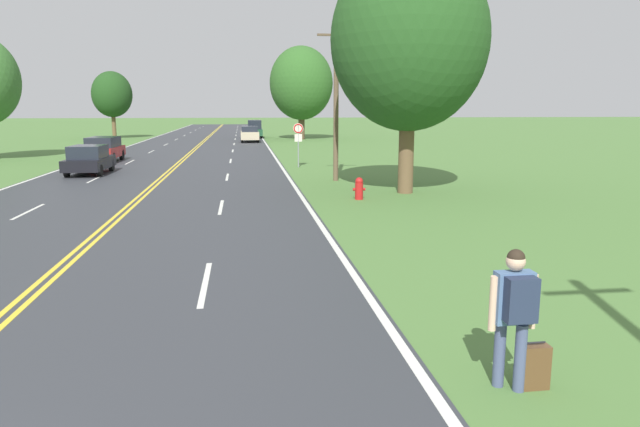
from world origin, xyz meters
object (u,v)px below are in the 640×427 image
at_px(hitchhiker_person, 515,306).
at_px(tree_behind_sign, 409,40).
at_px(traffic_sign, 298,134).
at_px(car_red_suv_mid_near, 104,149).
at_px(car_dark_green_van_receding, 255,129).
at_px(tree_mid_treeline, 301,83).
at_px(car_champagne_suv_mid_far, 250,133).
at_px(suitcase, 533,367).
at_px(car_black_sedan_approaching, 89,160).
at_px(fire_hydrant, 359,188).
at_px(tree_left_verge, 112,94).

height_order(hitchhiker_person, tree_behind_sign, tree_behind_sign).
distance_m(traffic_sign, car_red_suv_mid_near, 13.37).
xyz_separation_m(traffic_sign, tree_behind_sign, (3.40, -10.87, 4.17)).
height_order(hitchhiker_person, car_dark_green_van_receding, car_dark_green_van_receding).
bearing_deg(car_red_suv_mid_near, car_dark_green_van_receding, -18.24).
xyz_separation_m(tree_mid_treeline, car_champagne_suv_mid_far, (-5.85, -4.47, -5.26)).
height_order(suitcase, car_black_sedan_approaching, car_black_sedan_approaching).
bearing_deg(traffic_sign, suitcase, -89.39).
xyz_separation_m(fire_hydrant, tree_left_verge, (-18.98, 47.25, 4.52)).
relative_size(car_black_sedan_approaching, car_red_suv_mid_near, 1.02).
relative_size(tree_behind_sign, tree_mid_treeline, 0.96).
relative_size(tree_behind_sign, car_red_suv_mid_near, 2.39).
height_order(hitchhiker_person, tree_left_verge, tree_left_verge).
distance_m(car_red_suv_mid_near, car_champagne_suv_mid_far, 22.91).
bearing_deg(tree_behind_sign, tree_mid_treeline, 90.11).
distance_m(tree_left_verge, car_dark_green_van_receding, 16.50).
bearing_deg(car_champagne_suv_mid_far, suitcase, 2.51).
bearing_deg(suitcase, tree_left_verge, 15.64).
bearing_deg(car_dark_green_van_receding, suitcase, 2.30).
height_order(fire_hydrant, car_champagne_suv_mid_far, car_champagne_suv_mid_far).
xyz_separation_m(suitcase, car_black_sedan_approaching, (-11.65, 25.35, 0.49)).
distance_m(tree_behind_sign, car_red_suv_mid_near, 23.05).
height_order(tree_left_verge, tree_behind_sign, tree_behind_sign).
bearing_deg(suitcase, car_black_sedan_approaching, 24.11).
bearing_deg(car_champagne_suv_mid_far, car_black_sedan_approaching, -18.03).
relative_size(hitchhiker_person, suitcase, 2.92).
height_order(tree_behind_sign, car_red_suv_mid_near, tree_behind_sign).
bearing_deg(suitcase, tree_behind_sign, -11.22).
xyz_separation_m(hitchhiker_person, tree_mid_treeline, (3.33, 57.81, 5.02)).
xyz_separation_m(fire_hydrant, tree_mid_treeline, (2.17, 42.72, 5.70)).
bearing_deg(tree_behind_sign, car_champagne_suv_mid_far, 99.14).
relative_size(hitchhiker_person, tree_behind_sign, 0.19).
relative_size(traffic_sign, tree_mid_treeline, 0.25).
distance_m(car_black_sedan_approaching, car_champagne_suv_mid_far, 29.34).
relative_size(suitcase, tree_behind_sign, 0.06).
height_order(suitcase, car_champagne_suv_mid_far, car_champagne_suv_mid_far).
distance_m(fire_hydrant, traffic_sign, 12.45).
bearing_deg(tree_left_verge, hitchhiker_person, -74.05).
height_order(tree_left_verge, tree_mid_treeline, tree_mid_treeline).
bearing_deg(tree_mid_treeline, car_champagne_suv_mid_far, -142.58).
bearing_deg(car_dark_green_van_receding, tree_left_verge, -92.93).
distance_m(tree_mid_treeline, car_red_suv_mid_near, 30.10).
bearing_deg(car_red_suv_mid_near, car_black_sedan_approaching, -171.24).
bearing_deg(car_black_sedan_approaching, tree_mid_treeline, -23.57).
height_order(hitchhiker_person, car_champagne_suv_mid_far, hitchhiker_person).
distance_m(tree_left_verge, car_black_sedan_approaching, 37.77).
bearing_deg(suitcase, hitchhiker_person, 90.44).
bearing_deg(tree_mid_treeline, car_black_sedan_approaching, -114.34).
distance_m(car_black_sedan_approaching, car_red_suv_mid_near, 7.30).
distance_m(suitcase, car_black_sedan_approaching, 27.90).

